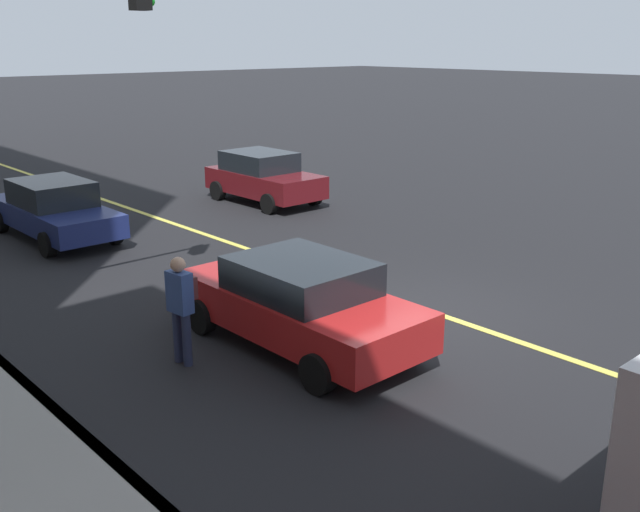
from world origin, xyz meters
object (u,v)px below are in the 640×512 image
(car_maroon, at_px, (263,177))
(pedestrian_with_backpack, at_px, (181,302))
(car_red, at_px, (299,301))
(car_navy, at_px, (54,209))
(traffic_light_mast, at_px, (15,67))

(car_maroon, relative_size, pedestrian_with_backpack, 2.29)
(car_red, distance_m, pedestrian_with_backpack, 1.91)
(car_maroon, bearing_deg, car_red, 145.11)
(car_red, xyz_separation_m, car_maroon, (9.00, -6.28, 0.04))
(pedestrian_with_backpack, bearing_deg, car_maroon, -44.03)
(car_red, height_order, car_navy, car_navy)
(car_navy, bearing_deg, pedestrian_with_backpack, 169.64)
(traffic_light_mast, bearing_deg, car_maroon, -57.83)
(car_navy, distance_m, traffic_light_mast, 7.51)
(pedestrian_with_backpack, bearing_deg, traffic_light_mast, 23.92)
(car_red, bearing_deg, car_maroon, -34.89)
(car_red, relative_size, traffic_light_mast, 0.69)
(car_red, distance_m, traffic_light_mast, 5.67)
(pedestrian_with_backpack, distance_m, traffic_light_mast, 4.39)
(car_maroon, relative_size, traffic_light_mast, 0.61)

